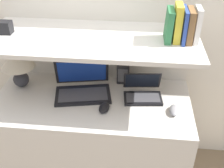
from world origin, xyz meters
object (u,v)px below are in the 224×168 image
at_px(laptop_large, 83,87).
at_px(book_white, 197,25).
at_px(laptop_small, 143,92).
at_px(table_lamp, 17,62).
at_px(book_brown, 190,26).
at_px(book_green, 169,25).
at_px(book_yellow, 178,23).
at_px(computer_mouse, 104,107).
at_px(book_blue, 184,25).
at_px(router_box, 123,73).
at_px(shelf_gadget, 5,27).
at_px(second_mouse, 174,110).

height_order(laptop_large, book_white, book_white).
bearing_deg(laptop_small, table_lamp, 176.73).
bearing_deg(book_brown, book_green, 180.00).
bearing_deg(laptop_large, table_lamp, 174.78).
distance_m(table_lamp, book_yellow, 1.13).
relative_size(computer_mouse, book_blue, 0.64).
xyz_separation_m(router_box, book_yellow, (0.32, -0.19, 0.48)).
height_order(table_lamp, shelf_gadget, shelf_gadget).
relative_size(laptop_small, book_brown, 1.43).
distance_m(second_mouse, shelf_gadget, 1.21).
height_order(router_box, shelf_gadget, shelf_gadget).
bearing_deg(shelf_gadget, book_yellow, 0.00).
relative_size(book_white, book_green, 1.07).
relative_size(laptop_small, book_green, 1.45).
relative_size(laptop_small, book_white, 1.35).
distance_m(book_brown, book_green, 0.12).
distance_m(book_brown, book_blue, 0.03).
bearing_deg(book_blue, laptop_small, 178.35).
bearing_deg(book_yellow, laptop_large, 178.61).
xyz_separation_m(router_box, book_green, (0.28, -0.19, 0.46)).
height_order(book_blue, shelf_gadget, book_blue).
xyz_separation_m(laptop_large, laptop_small, (0.43, -0.01, -0.01)).
height_order(book_blue, book_yellow, book_yellow).
height_order(laptop_large, book_yellow, book_yellow).
height_order(table_lamp, laptop_large, table_lamp).
bearing_deg(table_lamp, shelf_gadget, -96.80).
height_order(laptop_large, laptop_small, laptop_large).
bearing_deg(second_mouse, computer_mouse, -177.68).
distance_m(router_box, book_brown, 0.64).
bearing_deg(router_box, laptop_large, -147.42).
distance_m(router_box, book_blue, 0.62).
height_order(laptop_small, second_mouse, laptop_small).
xyz_separation_m(book_yellow, shelf_gadget, (-1.08, 0.00, -0.07)).
distance_m(laptop_small, second_mouse, 0.26).
bearing_deg(book_blue, shelf_gadget, 180.00).
relative_size(laptop_small, shelf_gadget, 3.27).
height_order(laptop_small, book_brown, book_brown).
bearing_deg(laptop_large, book_white, -1.17).
relative_size(table_lamp, book_yellow, 1.35).
xyz_separation_m(laptop_small, computer_mouse, (-0.25, -0.17, -0.02)).
bearing_deg(book_brown, router_box, 154.28).
bearing_deg(book_green, computer_mouse, -156.10).
xyz_separation_m(book_brown, shelf_gadget, (-1.15, 0.00, -0.06)).
relative_size(laptop_large, computer_mouse, 3.41).
bearing_deg(computer_mouse, book_green, 23.90).
height_order(computer_mouse, book_yellow, book_yellow).
relative_size(computer_mouse, book_yellow, 0.57).
bearing_deg(book_brown, laptop_large, 178.76).
height_order(laptop_small, router_box, laptop_small).
height_order(second_mouse, book_blue, book_blue).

